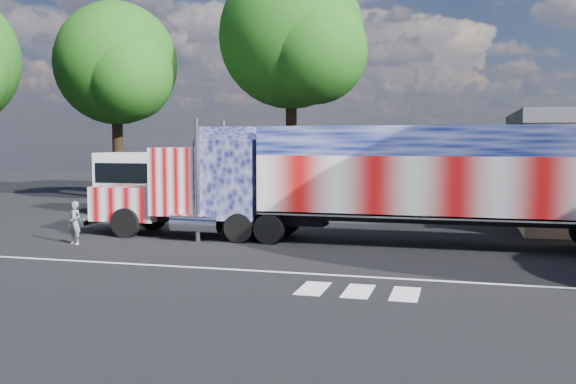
% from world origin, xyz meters
% --- Properties ---
extents(ground, '(100.00, 100.00, 0.00)m').
position_xyz_m(ground, '(0.00, 0.00, 0.00)').
color(ground, black).
extents(lane_markings, '(30.00, 2.67, 0.01)m').
position_xyz_m(lane_markings, '(1.71, -3.77, 0.01)').
color(lane_markings, silver).
rests_on(lane_markings, ground).
extents(semi_truck, '(22.31, 3.52, 4.76)m').
position_xyz_m(semi_truck, '(3.58, 3.24, 2.45)').
color(semi_truck, black).
rests_on(semi_truck, ground).
extents(coach_bus, '(11.23, 2.61, 3.27)m').
position_xyz_m(coach_bus, '(-6.52, 9.80, 1.69)').
color(coach_bus, white).
rests_on(coach_bus, ground).
extents(woman, '(0.68, 0.55, 1.62)m').
position_xyz_m(woman, '(-7.50, -0.02, 0.81)').
color(woman, slate).
rests_on(woman, ground).
extents(tree_nw_a, '(8.46, 8.06, 13.04)m').
position_xyz_m(tree_nw_a, '(-15.58, 17.38, 8.95)').
color(tree_nw_a, black).
rests_on(tree_nw_a, ground).
extents(tree_n_mid, '(9.58, 9.12, 15.03)m').
position_xyz_m(tree_n_mid, '(-3.83, 18.42, 10.40)').
color(tree_n_mid, black).
rests_on(tree_n_mid, ground).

